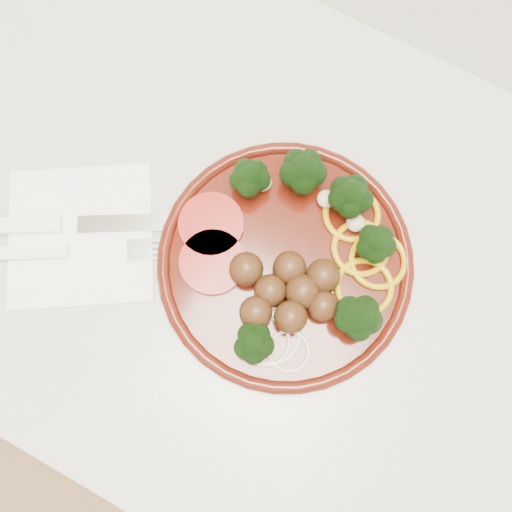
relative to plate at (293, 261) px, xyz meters
The scene contains 5 objects.
counter 0.47m from the plate, ahead, with size 2.40×0.60×0.90m.
plate is the anchor object (origin of this frame).
napkin 0.23m from the plate, 159.52° to the right, with size 0.16×0.16×0.00m, color white.
knife 0.26m from the plate, 160.91° to the right, with size 0.21×0.13×0.01m.
fork 0.26m from the plate, 154.14° to the right, with size 0.19×0.12×0.01m.
Camera 1 is at (-0.03, 1.57, 1.50)m, focal length 40.00 mm.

